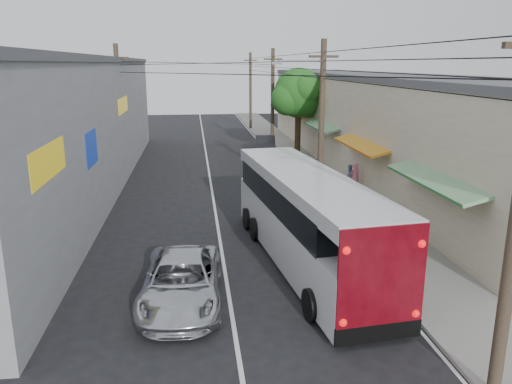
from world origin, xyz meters
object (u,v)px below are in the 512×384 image
Objects in this scene: parked_car_far at (265,145)px; parked_suv at (292,190)px; parked_car_mid at (281,163)px; pedestrian_near at (355,178)px; pedestrian_far at (349,177)px; coach_bus at (305,217)px; jeepney at (182,281)px.

parked_suv is at bearing -86.40° from parked_car_far.
parked_car_mid is 0.92× the size of parked_car_far.
pedestrian_near reaches higher than parked_car_far.
pedestrian_far is at bearing 34.69° from parked_suv.
pedestrian_far is (4.69, 9.79, -0.87)m from coach_bus.
parked_suv is at bearing 65.09° from jeepney.
parked_suv is 1.38× the size of parked_car_mid.
pedestrian_near reaches higher than jeepney.
parked_car_mid is (1.74, 14.84, -0.99)m from coach_bus.
parked_suv reaches higher than jeepney.
parked_car_mid is at bearing 77.06° from coach_bus.
pedestrian_near reaches higher than pedestrian_far.
parked_suv reaches higher than parked_car_far.
pedestrian_near is 1.18× the size of pedestrian_far.
parked_suv is at bearing 76.30° from coach_bus.
jeepney is 1.23× the size of parked_car_mid.
parked_suv is (5.20, 9.78, 0.12)m from jeepney.
coach_bus reaches higher than parked_suv.
parked_car_far reaches higher than parked_car_mid.
pedestrian_near is (3.80, 1.80, 0.13)m from parked_suv.
parked_car_mid is 2.48× the size of pedestrian_near.
jeepney is 0.89× the size of parked_suv.
pedestrian_far is at bearing -61.87° from parked_car_mid.
parked_car_far is 12.51m from pedestrian_far.
coach_bus is at bearing -87.82° from parked_car_far.
parked_car_far is at bearing 86.64° from parked_suv.
coach_bus is 7.02× the size of pedestrian_near.
pedestrian_far is (8.96, 12.41, 0.12)m from jeepney.
parked_suv is 4.01× the size of pedestrian_far.
parked_suv reaches higher than pedestrian_far.
pedestrian_near is at bearing -70.28° from parked_car_far.
pedestrian_far is at bearing -69.63° from parked_car_far.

